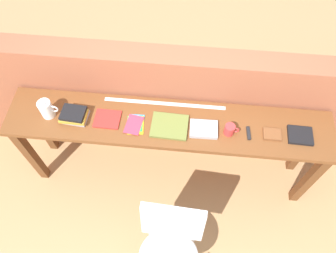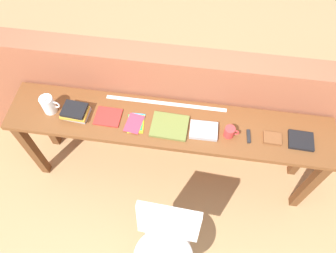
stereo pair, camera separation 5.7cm
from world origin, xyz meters
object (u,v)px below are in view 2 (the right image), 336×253
(book_stack_leftmost, at_px, (76,112))
(leather_journal_brown, at_px, (272,138))
(pamphlet_pile_colourful, at_px, (135,123))
(mug, at_px, (230,132))
(magazine_cycling, at_px, (108,117))
(multitool_folded, at_px, (249,136))
(book_open_centre, at_px, (170,126))
(chair_white_moulded, at_px, (165,245))
(pitcher_white, at_px, (48,105))
(book_repair_rightmost, at_px, (301,140))

(book_stack_leftmost, bearing_deg, leather_journal_brown, -0.17)
(pamphlet_pile_colourful, xyz_separation_m, mug, (0.70, -0.00, 0.04))
(magazine_cycling, distance_m, multitool_folded, 1.06)
(magazine_cycling, bearing_deg, book_open_centre, -1.46)
(mug, bearing_deg, magazine_cycling, 178.21)
(chair_white_moulded, relative_size, pitcher_white, 4.85)
(pamphlet_pile_colourful, distance_m, book_repair_rightmost, 1.22)
(chair_white_moulded, relative_size, mug, 8.10)
(mug, xyz_separation_m, multitool_folded, (0.14, 0.00, -0.04))
(magazine_cycling, distance_m, leather_journal_brown, 1.24)
(leather_journal_brown, height_order, book_repair_rightmost, same)
(book_open_centre, bearing_deg, chair_white_moulded, -82.28)
(book_stack_leftmost, relative_size, pamphlet_pile_colourful, 1.05)
(pitcher_white, bearing_deg, book_open_centre, -1.24)
(book_stack_leftmost, relative_size, mug, 1.82)
(book_stack_leftmost, bearing_deg, chair_white_moulded, -44.47)
(book_repair_rightmost, bearing_deg, mug, -176.25)
(pitcher_white, distance_m, mug, 1.37)
(chair_white_moulded, distance_m, book_open_centre, 0.86)
(book_stack_leftmost, height_order, magazine_cycling, book_stack_leftmost)
(book_repair_rightmost, bearing_deg, pitcher_white, -178.74)
(magazine_cycling, bearing_deg, multitool_folded, -0.32)
(chair_white_moulded, height_order, book_stack_leftmost, book_stack_leftmost)
(chair_white_moulded, bearing_deg, book_repair_rightmost, 41.70)
(pamphlet_pile_colourful, xyz_separation_m, book_repair_rightmost, (1.22, 0.02, 0.01))
(pamphlet_pile_colourful, distance_m, leather_journal_brown, 1.02)
(multitool_folded, xyz_separation_m, leather_journal_brown, (0.17, 0.01, 0.00))
(magazine_cycling, height_order, book_repair_rightmost, book_repair_rightmost)
(magazine_cycling, bearing_deg, book_stack_leftmost, -175.64)
(pitcher_white, xyz_separation_m, book_repair_rightmost, (1.89, -0.01, -0.07))
(multitool_folded, relative_size, leather_journal_brown, 0.85)
(pamphlet_pile_colourful, height_order, book_repair_rightmost, book_repair_rightmost)
(magazine_cycling, height_order, pamphlet_pile_colourful, same)
(pamphlet_pile_colourful, bearing_deg, pitcher_white, 177.84)
(chair_white_moulded, distance_m, mug, 0.94)
(mug, xyz_separation_m, book_repair_rightmost, (0.52, 0.02, -0.03))
(chair_white_moulded, bearing_deg, pamphlet_pile_colourful, 113.57)
(mug, relative_size, multitool_folded, 1.00)
(book_stack_leftmost, bearing_deg, magazine_cycling, 3.38)
(book_open_centre, xyz_separation_m, leather_journal_brown, (0.76, 0.00, 0.00))
(book_repair_rightmost, bearing_deg, multitool_folded, -176.12)
(mug, bearing_deg, pitcher_white, 178.80)
(pitcher_white, xyz_separation_m, mug, (1.37, -0.03, -0.03))
(magazine_cycling, height_order, multitool_folded, multitool_folded)
(magazine_cycling, bearing_deg, mug, -0.82)
(chair_white_moulded, relative_size, multitool_folded, 8.10)
(book_stack_leftmost, xyz_separation_m, book_open_centre, (0.72, -0.01, -0.03))
(pitcher_white, relative_size, book_open_centre, 0.67)
(book_stack_leftmost, xyz_separation_m, book_repair_rightmost, (1.69, 0.01, -0.03))
(leather_journal_brown, bearing_deg, pamphlet_pile_colourful, -178.72)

